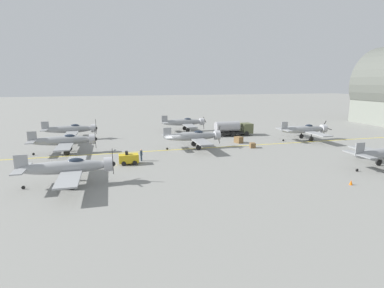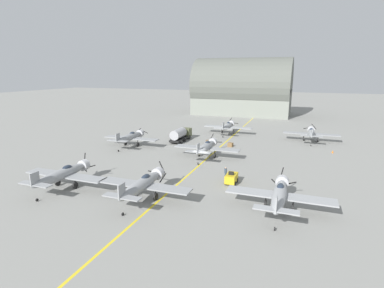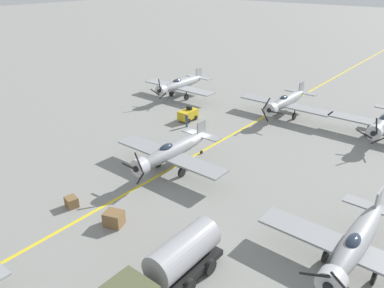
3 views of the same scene
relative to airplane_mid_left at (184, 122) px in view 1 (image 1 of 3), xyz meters
name	(u,v)px [view 1 (image 1 of 3)]	position (x,y,z in m)	size (l,w,h in m)	color
ground_plane	(173,150)	(17.78, -6.29, -2.01)	(400.00, 400.00, 0.00)	gray
taxiway_stripe	(173,150)	(17.78, -6.29, -2.01)	(0.30, 160.00, 0.01)	yellow
airplane_mid_left	(184,122)	(0.00, 0.00, 0.00)	(12.00, 9.98, 3.65)	gray
airplane_near_center	(65,141)	(15.85, -22.87, 0.00)	(12.00, 9.98, 3.65)	gray
airplane_far_center	(305,130)	(15.99, 19.72, 0.00)	(12.00, 9.98, 3.65)	#939698
airplane_mid_center	(194,136)	(17.49, -2.61, 0.00)	(12.00, 9.98, 3.65)	gray
airplane_near_left	(71,129)	(4.05, -23.28, 0.00)	(12.00, 9.98, 3.78)	gray
airplane_near_right	(69,167)	(31.68, -20.36, 0.00)	(12.00, 9.98, 3.78)	#96999B
fuel_tanker	(233,128)	(7.88, 8.46, -0.50)	(2.68, 8.00, 2.98)	black
tow_tractor	(129,158)	(24.73, -13.76, -1.22)	(1.57, 2.60, 1.79)	gold
ground_crew_walking	(141,155)	(23.43, -11.96, -1.10)	(0.37, 0.37, 1.68)	#334256
supply_crate_by_tanker	(239,140)	(15.20, 6.44, -1.45)	(1.35, 1.12, 1.12)	brown
supply_crate_mid_lane	(253,145)	(19.74, 7.00, -1.59)	(1.01, 0.84, 0.84)	brown
traffic_cone	(351,182)	(39.43, 8.90, -1.74)	(0.36, 0.36, 0.55)	orange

